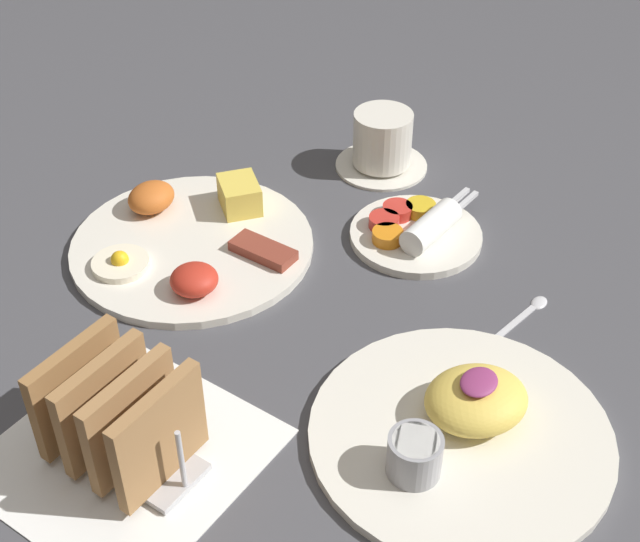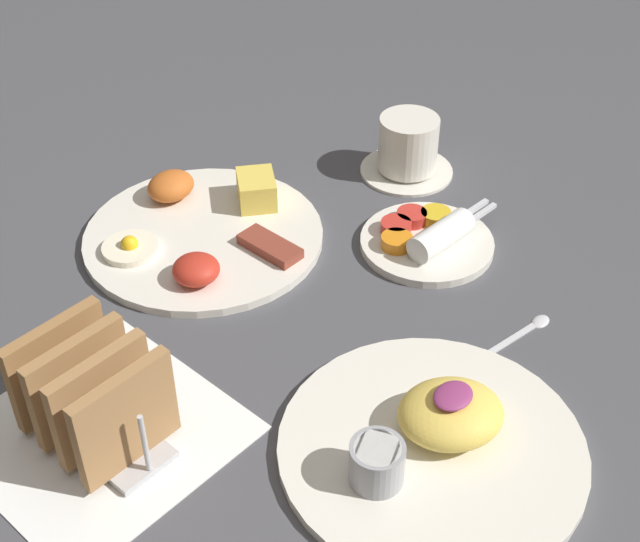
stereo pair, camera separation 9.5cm
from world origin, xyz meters
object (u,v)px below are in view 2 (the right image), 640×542
Objects in this scene: plate_breakfast at (204,230)px; plate_condiments at (427,238)px; plate_foreground at (432,440)px; toast_rack at (92,395)px; coffee_cup at (408,148)px.

plate_breakfast is 1.65× the size of plate_condiments.
plate_foreground is 1.87× the size of toast_rack.
plate_foreground is (-0.24, -0.18, 0.00)m from plate_condiments.
plate_foreground is at bearing -139.45° from coffee_cup.
plate_condiments is 0.61× the size of plate_foreground.
plate_breakfast is 1.01× the size of plate_foreground.
plate_foreground is (-0.08, -0.39, 0.00)m from plate_breakfast.
plate_breakfast is 0.29m from coffee_cup.
toast_rack reaches higher than plate_breakfast.
plate_condiments is 0.16m from coffee_cup.
coffee_cup reaches higher than plate_breakfast.
toast_rack reaches higher than coffee_cup.
coffee_cup is (0.27, -0.09, 0.03)m from plate_breakfast.
coffee_cup is (0.11, 0.12, 0.02)m from plate_condiments.
plate_foreground is 0.46m from coffee_cup.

